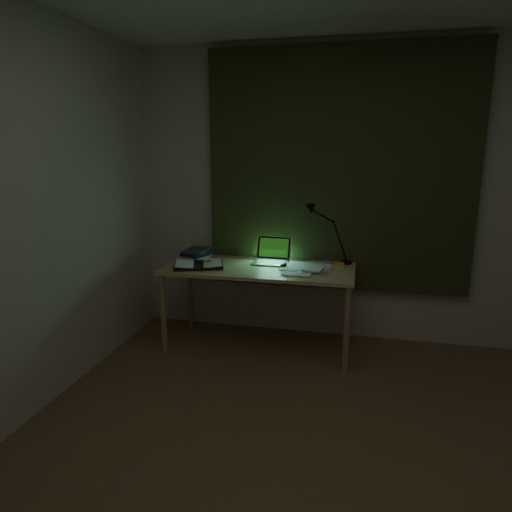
{
  "coord_description": "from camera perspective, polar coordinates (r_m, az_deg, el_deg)",
  "views": [
    {
      "loc": [
        0.2,
        -1.93,
        1.66
      ],
      "look_at": [
        -0.59,
        1.46,
        0.82
      ],
      "focal_mm": 32.0,
      "sensor_mm": 36.0,
      "label": 1
    }
  ],
  "objects": [
    {
      "name": "open_textbook",
      "position": [
        3.76,
        -7.19,
        -1.07
      ],
      "size": [
        0.46,
        0.4,
        0.03
      ],
      "primitive_type": null,
      "rotation": [
        0.0,
        0.0,
        0.34
      ],
      "color": "white",
      "rests_on": "desk"
    },
    {
      "name": "curtain",
      "position": [
        3.9,
        10.23,
        10.26
      ],
      "size": [
        2.2,
        0.06,
        2.0
      ],
      "primitive_type": "cube",
      "color": "#34381C",
      "rests_on": "wall_back"
    },
    {
      "name": "wall_back",
      "position": [
        3.96,
        10.14,
        7.4
      ],
      "size": [
        3.5,
        0.0,
        2.5
      ],
      "primitive_type": "cube",
      "color": "beige",
      "rests_on": "ground"
    },
    {
      "name": "mouse",
      "position": [
        3.73,
        3.47,
        -1.11
      ],
      "size": [
        0.06,
        0.09,
        0.03
      ],
      "primitive_type": "ellipsoid",
      "rotation": [
        0.0,
        0.0,
        0.02
      ],
      "color": "black",
      "rests_on": "desk"
    },
    {
      "name": "loose_papers",
      "position": [
        3.67,
        6.43,
        -1.51
      ],
      "size": [
        0.38,
        0.4,
        0.02
      ],
      "primitive_type": null,
      "rotation": [
        0.0,
        0.0,
        0.14
      ],
      "color": "white",
      "rests_on": "desk"
    },
    {
      "name": "floor",
      "position": [
        2.55,
        6.12,
        -27.05
      ],
      "size": [
        3.5,
        4.0,
        0.0
      ],
      "primitive_type": "cube",
      "color": "olive",
      "rests_on": "ground"
    },
    {
      "name": "sticky_pink",
      "position": [
        3.88,
        9.09,
        -0.8
      ],
      "size": [
        0.08,
        0.08,
        0.02
      ],
      "primitive_type": "cube",
      "rotation": [
        0.0,
        0.0,
        -0.08
      ],
      "color": "pink",
      "rests_on": "desk"
    },
    {
      "name": "desk",
      "position": [
        3.83,
        0.4,
        -6.43
      ],
      "size": [
        1.54,
        0.67,
        0.7
      ],
      "primitive_type": null,
      "color": "tan",
      "rests_on": "floor"
    },
    {
      "name": "desk_lamp",
      "position": [
        3.85,
        11.4,
        2.55
      ],
      "size": [
        0.37,
        0.31,
        0.48
      ],
      "primitive_type": null,
      "rotation": [
        0.0,
        0.0,
        -0.21
      ],
      "color": "black",
      "rests_on": "desk"
    },
    {
      "name": "laptop",
      "position": [
        3.81,
        1.84,
        0.59
      ],
      "size": [
        0.3,
        0.34,
        0.21
      ],
      "primitive_type": null,
      "rotation": [
        0.0,
        0.0,
        -0.02
      ],
      "color": "silver",
      "rests_on": "desk"
    },
    {
      "name": "book_stack",
      "position": [
        4.03,
        -7.39,
        0.34
      ],
      "size": [
        0.23,
        0.26,
        0.09
      ],
      "primitive_type": null,
      "rotation": [
        0.0,
        0.0,
        -0.21
      ],
      "color": "white",
      "rests_on": "desk"
    },
    {
      "name": "sticky_yellow",
      "position": [
        3.83,
        10.36,
        -1.04
      ],
      "size": [
        0.09,
        0.09,
        0.02
      ],
      "primitive_type": "cube",
      "rotation": [
        0.0,
        0.0,
        0.05
      ],
      "color": "yellow",
      "rests_on": "desk"
    }
  ]
}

